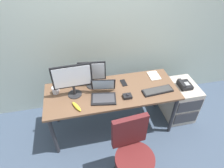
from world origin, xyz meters
The scene contains 15 objects.
ground_plane centered at (0.00, 0.00, 0.00)m, with size 8.00×8.00×0.00m, color #3C4B60.
back_wall centered at (0.00, 0.69, 1.40)m, with size 6.00×0.10×2.80m, color #B2C2B7.
desk centered at (0.00, 0.00, 0.65)m, with size 1.77×0.68×0.73m.
file_cabinet centered at (1.10, 0.03, 0.30)m, with size 0.42×0.53×0.60m.
desk_phone centered at (1.09, 0.01, 0.63)m, with size 0.17×0.20×0.09m.
office_chair centered at (0.06, -0.80, 0.41)m, with size 0.52×0.52×0.91m.
monitor_main centered at (-0.49, 0.03, 0.99)m, with size 0.49×0.18×0.45m.
monitor_side centered at (-0.23, 0.17, 0.94)m, with size 0.36×0.18×0.38m.
keyboard centered at (0.59, -0.14, 0.74)m, with size 0.42×0.17×0.03m.
laptop centered at (-0.13, -0.09, 0.78)m, with size 0.35×0.34×0.23m.
trackball_mouse centered at (0.16, -0.17, 0.75)m, with size 0.11×0.09×0.07m.
coffee_mug centered at (-0.73, 0.12, 0.77)m, with size 0.09×0.08×0.09m.
paper_notepad centered at (0.67, 0.20, 0.73)m, with size 0.15×0.21×0.01m, color white.
cell_phone centered at (0.19, 0.13, 0.73)m, with size 0.07×0.14×0.01m, color black.
banana centered at (-0.48, -0.21, 0.75)m, with size 0.19×0.04×0.04m, color yellow.
Camera 1 is at (-0.41, -1.89, 2.43)m, focal length 30.92 mm.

